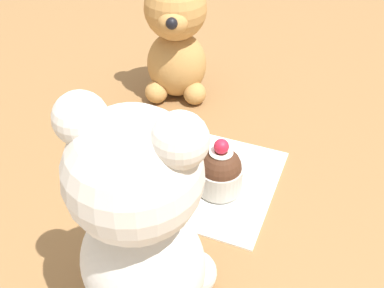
% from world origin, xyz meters
% --- Properties ---
extents(ground_plane, '(4.00, 4.00, 0.00)m').
position_xyz_m(ground_plane, '(0.00, 0.00, 0.00)').
color(ground_plane, olive).
extents(knitted_placemat, '(0.23, 0.19, 0.01)m').
position_xyz_m(knitted_placemat, '(0.00, 0.00, 0.00)').
color(knitted_placemat, silver).
rests_on(knitted_placemat, ground_plane).
extents(teddy_bear_cream, '(0.13, 0.13, 0.25)m').
position_xyz_m(teddy_bear_cream, '(-0.03, 0.20, 0.12)').
color(teddy_bear_cream, silver).
rests_on(teddy_bear_cream, ground_plane).
extents(teddy_bear_tan, '(0.12, 0.12, 0.21)m').
position_xyz_m(teddy_bear_tan, '(0.10, -0.19, 0.11)').
color(teddy_bear_tan, '#B78447').
rests_on(teddy_bear_tan, ground_plane).
extents(cupcake_near_cream_bear, '(0.06, 0.06, 0.08)m').
position_xyz_m(cupcake_near_cream_bear, '(-0.04, 0.01, 0.03)').
color(cupcake_near_cream_bear, '#B2ADA3').
rests_on(cupcake_near_cream_bear, knitted_placemat).
extents(saucer_plate, '(0.07, 0.07, 0.01)m').
position_xyz_m(saucer_plate, '(0.04, -0.02, 0.01)').
color(saucer_plate, silver).
rests_on(saucer_plate, knitted_placemat).
extents(cupcake_near_tan_bear, '(0.06, 0.06, 0.07)m').
position_xyz_m(cupcake_near_tan_bear, '(0.04, -0.02, 0.04)').
color(cupcake_near_tan_bear, '#B2ADA3').
rests_on(cupcake_near_tan_bear, saucer_plate).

